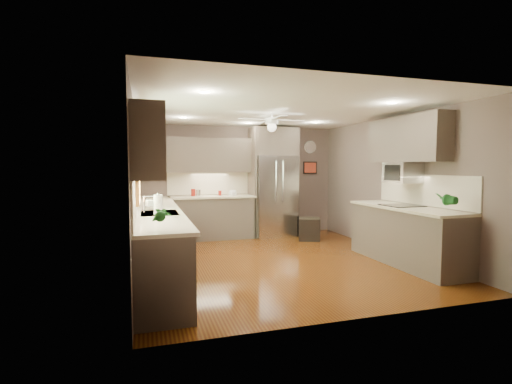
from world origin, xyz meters
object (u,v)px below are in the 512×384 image
microwave (402,173)px  paper_towel (158,205)px  canister_a (193,192)px  canister_d (220,193)px  soap_bottle (149,203)px  refrigerator (274,184)px  potted_plant_left (162,215)px  potted_plant_right (445,199)px  stool (309,229)px  bowl (233,194)px  canister_b (199,193)px

microwave → paper_towel: 4.01m
canister_a → canister_d: (0.58, -0.04, -0.02)m
soap_bottle → microwave: (4.08, -0.47, 0.44)m
canister_a → refrigerator: 1.83m
soap_bottle → refrigerator: bearing=39.1°
potted_plant_left → potted_plant_right: size_ratio=0.90×
soap_bottle → paper_towel: paper_towel is taller
potted_plant_left → stool: (3.22, 3.48, -0.87)m
soap_bottle → bowl: size_ratio=1.03×
refrigerator → paper_towel: 3.95m
canister_a → microwave: microwave is taller
refrigerator → stool: bearing=-52.6°
microwave → stool: bearing=111.2°
canister_b → refrigerator: (1.71, -0.03, 0.18)m
canister_d → canister_a: bearing=176.5°
bowl → microwave: 3.60m
potted_plant_right → microwave: size_ratio=0.67×
bowl → stool: bowl is taller
refrigerator → potted_plant_left: bearing=-122.3°
potted_plant_right → paper_towel: bearing=167.5°
canister_a → canister_b: size_ratio=1.08×
canister_a → potted_plant_left: 4.37m
potted_plant_left → refrigerator: 4.98m
potted_plant_left → stool: potted_plant_left is taller
soap_bottle → paper_towel: bearing=-81.5°
potted_plant_left → paper_towel: potted_plant_left is taller
soap_bottle → paper_towel: (0.10, -0.69, 0.04)m
canister_d → potted_plant_left: bearing=-108.5°
potted_plant_left → bowl: (1.71, 4.24, -0.14)m
potted_plant_right → stool: (-0.64, 3.05, -0.88)m
canister_b → bowl: 0.76m
stool → canister_a: bearing=161.2°
canister_b → stool: canister_b is taller
canister_b → paper_towel: (-0.94, -2.95, 0.07)m
paper_towel → microwave: bearing=3.1°
bowl → refrigerator: bearing=-1.9°
canister_a → paper_towel: size_ratio=0.54×
soap_bottle → bowl: (1.81, 2.27, -0.08)m
canister_d → microwave: 3.79m
canister_b → stool: size_ratio=0.24×
refrigerator → canister_a: bearing=177.5°
potted_plant_left → microwave: (3.99, 1.50, 0.37)m
potted_plant_right → bowl: size_ratio=1.86×
canister_b → soap_bottle: size_ratio=0.70×
potted_plant_left → canister_d: bearing=71.5°
canister_b → refrigerator: bearing=-0.9°
microwave → paper_towel: microwave is taller
refrigerator → stool: size_ratio=4.17×
canister_a → refrigerator: (1.82, -0.08, 0.17)m
potted_plant_left → microwave: size_ratio=0.60×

